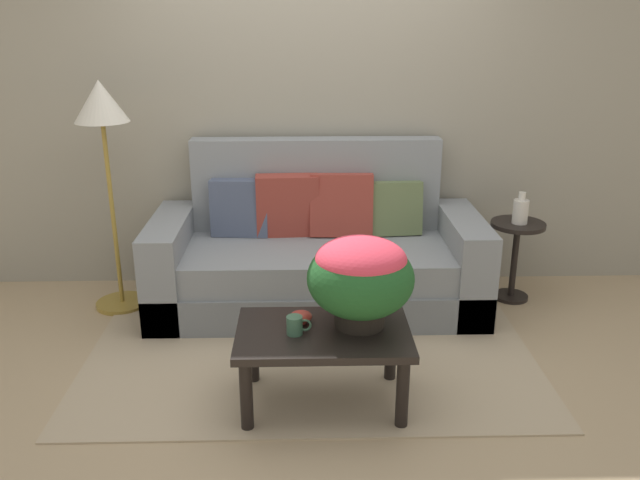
{
  "coord_description": "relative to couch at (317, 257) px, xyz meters",
  "views": [
    {
      "loc": [
        -0.03,
        -3.36,
        1.95
      ],
      "look_at": [
        0.06,
        0.17,
        0.7
      ],
      "focal_mm": 36.55,
      "sensor_mm": 36.0,
      "label": 1
    }
  ],
  "objects": [
    {
      "name": "wall_back",
      "position": [
        -0.06,
        0.49,
        0.99
      ],
      "size": [
        6.4,
        0.12,
        2.65
      ],
      "primitive_type": "cube",
      "color": "gray",
      "rests_on": "ground"
    },
    {
      "name": "snack_bowl",
      "position": [
        -0.11,
        -1.16,
        0.12
      ],
      "size": [
        0.12,
        0.12,
        0.06
      ],
      "color": "#B2382D",
      "rests_on": "coffee_table"
    },
    {
      "name": "area_rug",
      "position": [
        -0.06,
        -0.67,
        -0.34
      ],
      "size": [
        2.64,
        1.8,
        0.01
      ],
      "primitive_type": "cube",
      "color": "tan",
      "rests_on": "ground"
    },
    {
      "name": "coffee_table",
      "position": [
        0.01,
        -1.25,
        0.01
      ],
      "size": [
        0.88,
        0.56,
        0.42
      ],
      "color": "black",
      "rests_on": "ground"
    },
    {
      "name": "table_vase",
      "position": [
        1.39,
        0.01,
        0.32
      ],
      "size": [
        0.1,
        0.1,
        0.22
      ],
      "color": "silver",
      "rests_on": "side_table"
    },
    {
      "name": "potted_plant",
      "position": [
        0.19,
        -1.19,
        0.36
      ],
      "size": [
        0.54,
        0.54,
        0.47
      ],
      "color": "black",
      "rests_on": "coffee_table"
    },
    {
      "name": "side_table",
      "position": [
        1.39,
        0.03,
        0.05
      ],
      "size": [
        0.37,
        0.37,
        0.57
      ],
      "color": "black",
      "rests_on": "ground"
    },
    {
      "name": "floor_lamp",
      "position": [
        -1.36,
        -0.02,
        0.9
      ],
      "size": [
        0.36,
        0.36,
        1.54
      ],
      "color": "olive",
      "rests_on": "ground"
    },
    {
      "name": "ground_plane",
      "position": [
        -0.06,
        -0.84,
        -0.34
      ],
      "size": [
        14.0,
        14.0,
        0.0
      ],
      "primitive_type": "plane",
      "color": "tan"
    },
    {
      "name": "coffee_mug",
      "position": [
        -0.14,
        -1.29,
        0.13
      ],
      "size": [
        0.13,
        0.08,
        0.1
      ],
      "color": "#3D664C",
      "rests_on": "coffee_table"
    },
    {
      "name": "couch",
      "position": [
        0.0,
        0.0,
        0.0
      ],
      "size": [
        2.22,
        0.93,
        1.11
      ],
      "color": "slate",
      "rests_on": "ground"
    }
  ]
}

